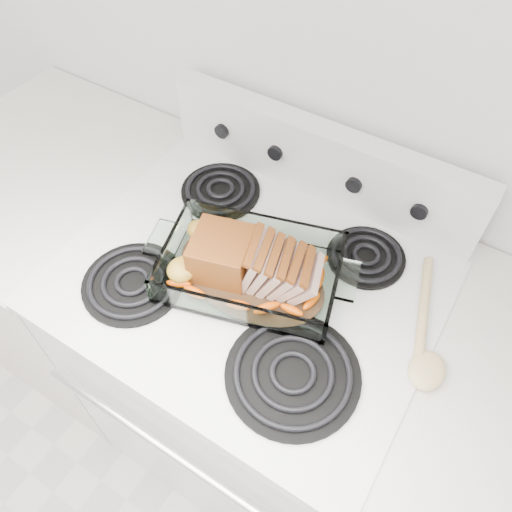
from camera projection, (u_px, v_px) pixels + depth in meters
The scene contains 7 objects.
electric_range at pixel (253, 365), 1.41m from camera, with size 0.78×0.70×1.12m.
counter_left at pixel (83, 269), 1.64m from camera, with size 0.58×0.68×0.93m.
counter_right at pixel (484, 503), 1.21m from camera, with size 0.58×0.68×0.93m.
baking_dish at pixel (251, 271), 1.02m from camera, with size 0.35×0.23×0.07m.
pork_roast at pixel (244, 258), 1.00m from camera, with size 0.26×0.12×0.09m.
roast_vegetables at pixel (258, 257), 1.03m from camera, with size 0.33×0.18×0.04m.
wooden_spoon at pixel (426, 341), 0.94m from camera, with size 0.13×0.29×0.02m.
Camera 1 is at (0.34, 1.13, 1.79)m, focal length 35.00 mm.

